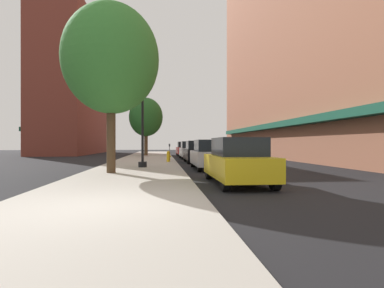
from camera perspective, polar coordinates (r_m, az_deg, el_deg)
The scene contains 14 objects.
ground_plane at distance 24.77m, azimuth 0.46°, elevation -3.27°, with size 90.00×90.00×0.00m, color black.
sidewalk_slab at distance 25.65m, azimuth -8.72°, elevation -3.02°, with size 4.80×50.00×0.12m, color #A8A399.
building_right_brick at distance 33.84m, azimuth 19.80°, elevation 20.59°, with size 6.80×40.00×26.65m.
building_far_background at distance 45.98m, azimuth -21.60°, elevation 10.09°, with size 6.80×18.00×18.91m.
lamppost at distance 17.30m, azimuth -9.35°, elevation 5.90°, with size 0.48×0.48×5.90m.
fire_hydrant at distance 22.04m, azimuth -4.49°, elevation -2.33°, with size 0.33×0.26×0.79m.
parking_meter_near at distance 28.23m, azimuth -4.29°, elevation -0.93°, with size 0.14×0.09×1.31m.
tree_near at distance 34.27m, azimuth -8.71°, elevation 5.04°, with size 3.76×3.76×6.47m.
tree_mid at distance 14.73m, azimuth -15.08°, elevation 15.23°, with size 4.36×4.36×7.71m.
car_yellow at distance 10.90m, azimuth 8.60°, elevation -3.30°, with size 1.80×4.30×1.66m.
car_silver at distance 17.00m, azimuth 3.36°, elevation -2.08°, with size 1.80×4.30×1.66m.
car_black at distance 22.86m, azimuth 0.98°, elevation -1.52°, with size 1.80×4.30×1.66m.
car_white at distance 29.07m, azimuth -0.48°, elevation -1.17°, with size 1.80×4.30×1.66m.
car_red at distance 35.61m, azimuth -1.47°, elevation -0.94°, with size 1.80×4.30×1.66m.
Camera 1 is at (1.29, -6.58, 1.46)m, focal length 28.17 mm.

